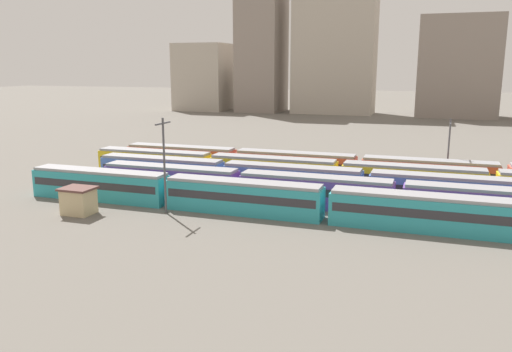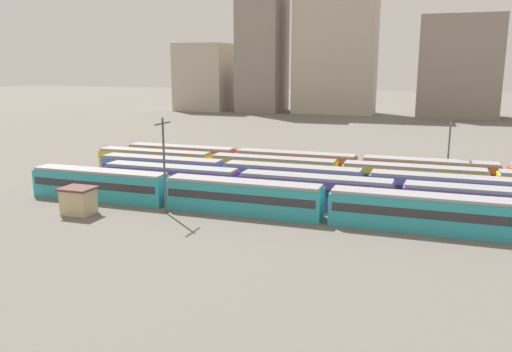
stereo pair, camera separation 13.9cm
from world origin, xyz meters
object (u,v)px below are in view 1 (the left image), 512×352
catenary_pole_0 (164,161)px  signal_hut (79,200)px  train_track_3 (492,185)px  train_track_4 (359,168)px  catenary_pole_1 (449,148)px  train_track_1 (398,198)px  train_track_2 (292,180)px

catenary_pole_0 → signal_hut: bearing=-159.2°
train_track_3 → train_track_4: (-17.00, 5.20, 0.00)m
catenary_pole_0 → catenary_pole_1: (30.11, 26.31, -0.83)m
train_track_1 → train_track_3: 14.79m
catenary_pole_1 → signal_hut: (-39.17, -29.75, -3.54)m
train_track_2 → catenary_pole_1: bearing=34.5°
catenary_pole_0 → catenary_pole_1: catenary_pole_0 is taller
train_track_2 → train_track_4: 12.64m
train_track_4 → catenary_pole_0: catenary_pole_0 is taller
train_track_4 → train_track_1: bearing=-67.4°
train_track_1 → train_track_4: bearing=112.6°
train_track_2 → train_track_4: same height
train_track_3 → signal_hut: 49.39m
train_track_3 → train_track_4: 17.78m
catenary_pole_1 → catenary_pole_0: bearing=-138.9°
train_track_2 → catenary_pole_0: bearing=-130.0°
train_track_1 → train_track_2: bearing=159.2°
train_track_1 → catenary_pole_1: 19.35m
train_track_4 → catenary_pole_1: size_ratio=8.19×
train_track_1 → catenary_pole_0: bearing=-162.1°
train_track_4 → signal_hut: 38.42m
catenary_pole_1 → signal_hut: bearing=-142.8°
train_track_4 → signal_hut: train_track_4 is taller
train_track_2 → catenary_pole_1: catenary_pole_1 is taller
train_track_3 → catenary_pole_0: catenary_pole_0 is taller
train_track_1 → signal_hut: train_track_1 is taller
train_track_2 → signal_hut: size_ratio=15.50×
train_track_1 → train_track_2: size_ratio=1.34×
train_track_4 → signal_hut: (-27.30, -27.04, -0.35)m
catenary_pole_0 → signal_hut: size_ratio=2.98×
catenary_pole_1 → train_track_4: bearing=-167.1°
train_track_2 → catenary_pole_0: catenary_pole_0 is taller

